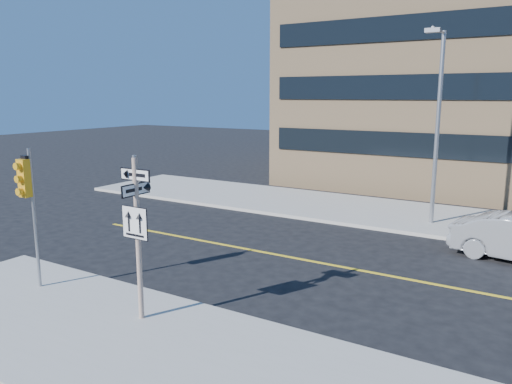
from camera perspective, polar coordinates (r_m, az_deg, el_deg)
The scene contains 5 objects.
ground at distance 14.88m, azimuth -6.05°, elevation -11.11°, with size 120.00×120.00×0.00m, color black.
sign_pole at distance 12.31m, azimuth -13.42°, elevation -4.12°, with size 0.92×0.92×4.06m.
traffic_signal at distance 15.15m, azimuth -24.74°, elevation 0.27°, with size 0.32×0.45×4.00m.
streetlight_a at distance 22.11m, azimuth 20.00°, elevation 8.21°, with size 0.55×2.25×8.00m.
building_brick at distance 36.62m, azimuth 21.99°, elevation 15.59°, with size 18.00×18.00×18.00m, color tan.
Camera 1 is at (8.46, -10.89, 5.59)m, focal length 35.00 mm.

